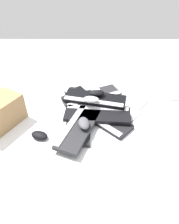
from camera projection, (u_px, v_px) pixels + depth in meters
name	position (u px, v px, depth m)	size (l,w,h in m)	color
ground_plane	(82.00, 120.00, 1.36)	(3.20, 3.20, 0.00)	white
keyboard_0	(86.00, 103.00, 1.49)	(0.45, 0.36, 0.03)	black
keyboard_1	(79.00, 121.00, 1.33)	(0.44, 0.16, 0.03)	black
keyboard_2	(101.00, 118.00, 1.36)	(0.41, 0.42, 0.03)	black
keyboard_3	(97.00, 114.00, 1.34)	(0.18, 0.45, 0.03)	black
keyboard_4	(92.00, 96.00, 1.50)	(0.32, 0.46, 0.03)	#232326
keyboard_5	(80.00, 126.00, 1.25)	(0.46, 0.30, 0.03)	#232326
keyboard_6	(95.00, 99.00, 1.43)	(0.25, 0.46, 0.03)	black
mouse_0	(39.00, 135.00, 1.22)	(0.11, 0.07, 0.04)	black
mouse_1	(96.00, 91.00, 1.44)	(0.11, 0.07, 0.04)	silver
mouse_2	(91.00, 100.00, 1.36)	(0.11, 0.07, 0.04)	#B7B7BC
mouse_3	(73.00, 90.00, 1.61)	(0.11, 0.07, 0.04)	black
mouse_4	(111.00, 92.00, 1.59)	(0.11, 0.07, 0.04)	silver
mouse_5	(84.00, 123.00, 1.22)	(0.11, 0.07, 0.04)	#4C4C51
mouse_6	(97.00, 93.00, 1.42)	(0.11, 0.07, 0.04)	black
cable_0	(157.00, 97.00, 1.56)	(0.58, 0.45, 0.01)	#59595B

